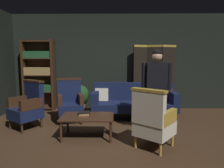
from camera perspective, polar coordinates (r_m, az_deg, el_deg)
The scene contains 13 objects.
ground_plane at distance 4.03m, azimuth -0.18°, elevation -15.00°, with size 10.00×10.00×0.00m, color #3D2819.
back_wall at distance 6.18m, azimuth 0.23°, elevation 6.10°, with size 7.20×0.10×2.80m, color black.
folding_screen at distance 6.15m, azimuth 11.63°, elevation 2.07°, with size 1.27×0.27×1.90m.
bookshelf at distance 6.34m, azimuth -19.63°, elevation 2.77°, with size 0.90×0.32×2.05m.
velvet_couch at distance 5.32m, azimuth 6.06°, elevation -4.45°, with size 2.12×0.78×0.88m.
coffee_table at distance 4.02m, azimuth -6.84°, elevation -9.48°, with size 1.00×0.64×0.42m.
armchair_gilt_accent at distance 3.55m, azimuth 11.32°, elevation -9.90°, with size 0.81×0.81×1.04m.
armchair_wing_left at distance 4.86m, azimuth -22.39°, elevation -5.63°, with size 0.80×0.80×1.04m.
armchair_wing_right at distance 5.00m, azimuth -11.60°, elevation -4.87°, with size 0.72×0.72×1.04m.
standing_figure at distance 4.15m, azimuth 12.25°, elevation 0.13°, with size 0.59×0.24×1.70m.
potted_plant at distance 5.76m, azimuth -8.81°, elevation -3.58°, with size 0.49×0.49×0.78m.
book_tan_leather at distance 4.08m, azimuth -7.77°, elevation -8.30°, with size 0.20×0.17×0.03m, color #9E7A47.
book_black_cloth at distance 4.08m, azimuth -7.78°, elevation -7.87°, with size 0.23×0.15×0.03m, color black.
Camera 1 is at (0.07, -3.73, 1.53)m, focal length 32.82 mm.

